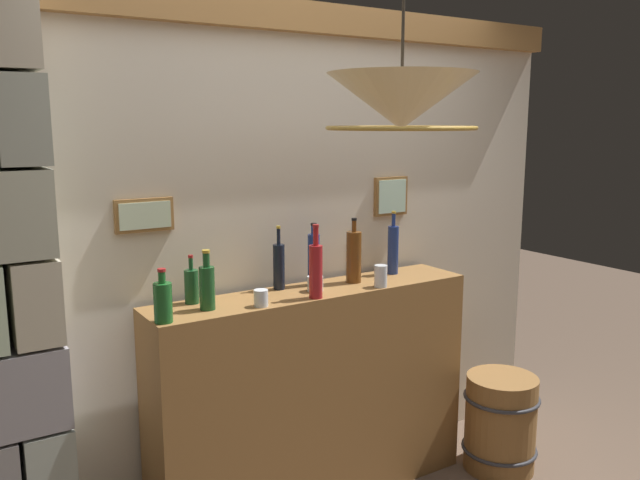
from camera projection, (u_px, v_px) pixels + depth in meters
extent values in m
cube|color=beige|center=(289.00, 252.00, 3.27)|extent=(3.37, 0.08, 2.42)
cube|color=olive|center=(293.00, 16.00, 3.01)|extent=(3.37, 0.10, 0.14)
cube|color=olive|center=(144.00, 215.00, 2.79)|extent=(0.25, 0.03, 0.14)
cube|color=#B4C5A5|center=(145.00, 216.00, 2.77)|extent=(0.22, 0.01, 0.11)
cube|color=olive|center=(390.00, 196.00, 3.50)|extent=(0.21, 0.03, 0.21)
cube|color=#B4DAC3|center=(392.00, 196.00, 3.49)|extent=(0.18, 0.01, 0.18)
cube|color=#A2ADA1|center=(46.00, 459.00, 2.63)|extent=(0.18, 0.32, 0.33)
cube|color=gray|center=(12.00, 386.00, 2.52)|extent=(0.38, 0.32, 0.33)
cube|color=#B6AD94|center=(32.00, 298.00, 2.51)|extent=(0.17, 0.32, 0.33)
cube|color=gray|center=(18.00, 120.00, 2.39)|extent=(0.17, 0.32, 0.33)
cube|color=olive|center=(315.00, 395.00, 3.18)|extent=(1.64, 0.33, 1.07)
cylinder|color=navy|center=(314.00, 260.00, 3.17)|extent=(0.06, 0.06, 0.25)
cylinder|color=navy|center=(314.00, 230.00, 3.14)|extent=(0.03, 0.03, 0.04)
cylinder|color=black|center=(314.00, 224.00, 3.14)|extent=(0.03, 0.03, 0.01)
cylinder|color=#A51C21|center=(316.00, 272.00, 2.93)|extent=(0.06, 0.06, 0.24)
cylinder|color=#A51C21|center=(316.00, 236.00, 2.90)|extent=(0.03, 0.03, 0.08)
cylinder|color=maroon|center=(316.00, 226.00, 2.89)|extent=(0.03, 0.03, 0.01)
cylinder|color=brown|center=(354.00, 257.00, 3.22)|extent=(0.08, 0.08, 0.25)
cylinder|color=brown|center=(354.00, 226.00, 3.19)|extent=(0.02, 0.02, 0.06)
cylinder|color=black|center=(354.00, 219.00, 3.18)|extent=(0.03, 0.03, 0.01)
cylinder|color=black|center=(279.00, 267.00, 3.09)|extent=(0.06, 0.06, 0.22)
cylinder|color=black|center=(279.00, 236.00, 3.06)|extent=(0.02, 0.02, 0.08)
cylinder|color=#B7932D|center=(278.00, 227.00, 3.05)|extent=(0.02, 0.02, 0.01)
cylinder|color=#194923|center=(192.00, 287.00, 2.85)|extent=(0.06, 0.06, 0.15)
cylinder|color=#194923|center=(191.00, 264.00, 2.83)|extent=(0.02, 0.02, 0.06)
cylinder|color=maroon|center=(190.00, 256.00, 2.83)|extent=(0.02, 0.02, 0.01)
cylinder|color=#195821|center=(163.00, 303.00, 2.58)|extent=(0.07, 0.07, 0.16)
cylinder|color=#195821|center=(162.00, 277.00, 2.56)|extent=(0.03, 0.03, 0.05)
cylinder|color=maroon|center=(162.00, 270.00, 2.55)|extent=(0.03, 0.03, 0.01)
cylinder|color=navy|center=(393.00, 250.00, 3.40)|extent=(0.06, 0.06, 0.25)
cylinder|color=navy|center=(394.00, 220.00, 3.37)|extent=(0.02, 0.02, 0.07)
cylinder|color=#B7932D|center=(394.00, 212.00, 3.37)|extent=(0.02, 0.02, 0.01)
cylinder|color=#194920|center=(207.00, 288.00, 2.75)|extent=(0.07, 0.07, 0.19)
cylinder|color=#194920|center=(206.00, 260.00, 2.73)|extent=(0.03, 0.03, 0.06)
cylinder|color=#B7932D|center=(206.00, 251.00, 2.73)|extent=(0.03, 0.03, 0.01)
cylinder|color=silver|center=(381.00, 276.00, 3.14)|extent=(0.06, 0.06, 0.11)
cylinder|color=silver|center=(315.00, 284.00, 3.06)|extent=(0.08, 0.08, 0.07)
cylinder|color=silver|center=(261.00, 298.00, 2.81)|extent=(0.06, 0.06, 0.07)
cone|color=beige|center=(401.00, 101.00, 2.39)|extent=(0.56, 0.56, 0.21)
cylinder|color=black|center=(403.00, 31.00, 2.35)|extent=(0.01, 0.01, 0.29)
torus|color=#AD8433|center=(401.00, 128.00, 2.41)|extent=(0.56, 0.56, 0.02)
cylinder|color=olive|center=(500.00, 423.00, 3.50)|extent=(0.38, 0.38, 0.52)
torus|color=#333338|center=(502.00, 397.00, 3.47)|extent=(0.40, 0.40, 0.02)
torus|color=#333338|center=(499.00, 448.00, 3.52)|extent=(0.40, 0.40, 0.02)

